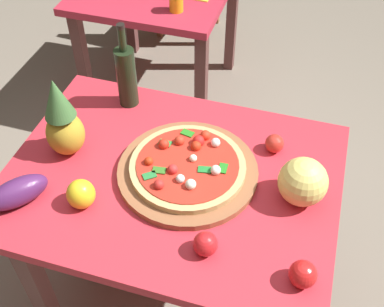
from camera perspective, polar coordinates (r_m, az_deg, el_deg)
ground_plane at (r=2.24m, az=-1.87°, el=-15.33°), size 10.00×10.00×0.00m
display_table at (r=1.71m, az=-2.38°, el=-4.80°), size 1.13×0.85×0.74m
background_table at (r=2.86m, az=-3.89°, el=17.72°), size 0.80×0.90×0.74m
pizza_board at (r=1.63m, az=-0.51°, el=-2.13°), size 0.48×0.48×0.02m
pizza at (r=1.61m, az=-0.53°, el=-1.36°), size 0.39×0.39×0.06m
wine_bottle at (r=1.85m, az=-7.79°, el=9.16°), size 0.08×0.08×0.35m
pineapple_left at (r=1.68m, az=-15.11°, el=3.71°), size 0.13×0.13×0.31m
melon at (r=1.55m, az=13.00°, el=-3.29°), size 0.16×0.16×0.16m
bell_pepper at (r=1.56m, az=-13.03°, el=-4.71°), size 0.09×0.09×0.10m
eggplant at (r=1.62m, az=-19.96°, el=-4.33°), size 0.19×0.21×0.09m
tomato_at_corner at (r=1.42m, az=1.60°, el=-10.67°), size 0.07×0.07×0.07m
tomato_by_bottle at (r=1.40m, az=13.01°, el=-13.77°), size 0.08×0.08×0.08m
tomato_near_board at (r=1.72m, az=9.75°, el=1.18°), size 0.07×0.07×0.07m
drinking_glass_juice at (r=2.48m, az=-1.89°, el=17.66°), size 0.07×0.07×0.11m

